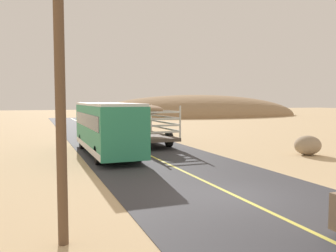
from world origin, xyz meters
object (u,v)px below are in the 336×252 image
Objects in this scene: livestock_truck at (137,120)px; power_pole_near at (59,45)px; boulder_near_shoulder at (308,145)px; bus at (106,127)px.

power_pole_near is (-7.46, -19.74, 2.84)m from livestock_truck.
boulder_near_shoulder is at bearing -54.82° from livestock_truck.
power_pole_near reaches higher than livestock_truck.
bus is at bearing 158.68° from boulder_near_shoulder.
bus is 5.93× the size of boulder_near_shoulder.
bus is 12.57m from boulder_near_shoulder.
livestock_truck is 7.58m from bus.
livestock_truck is 13.60m from boulder_near_shoulder.
livestock_truck is at bearing 59.46° from bus.
bus is at bearing -120.54° from livestock_truck.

